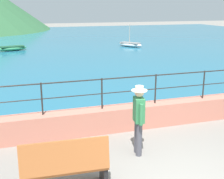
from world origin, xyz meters
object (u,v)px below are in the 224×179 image
bench_main (65,165)px  boat_0 (130,44)px  person_walking (139,117)px  boat_2 (12,48)px

bench_main → boat_0: boat_0 is taller
person_walking → boat_0: (6.95, 18.69, -0.72)m
boat_0 → bench_main: bearing=-114.3°
boat_2 → boat_0: bearing=-3.4°
bench_main → boat_2: 20.32m
person_walking → boat_2: 19.52m
person_walking → boat_2: (-3.03, 19.27, -0.72)m
bench_main → person_walking: bearing=27.4°
person_walking → boat_0: boat_0 is taller
bench_main → person_walking: (1.96, 1.01, 0.42)m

